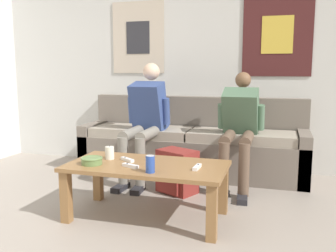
{
  "coord_description": "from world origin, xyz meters",
  "views": [
    {
      "loc": [
        1.09,
        -1.56,
        1.16
      ],
      "look_at": [
        0.14,
        1.59,
        0.66
      ],
      "focal_mm": 40.0,
      "sensor_mm": 36.0,
      "label": 1
    }
  ],
  "objects_px": {
    "person_seated_teen": "(239,125)",
    "drink_can_blue": "(150,164)",
    "person_seated_adult": "(145,117)",
    "game_controller_near_left": "(130,166)",
    "couch": "(192,147)",
    "backpack": "(177,172)",
    "coffee_table": "(147,173)",
    "game_controller_far_center": "(197,167)",
    "game_controller_near_right": "(127,160)",
    "ceramic_bowl": "(92,160)",
    "pillar_candle": "(110,153)"
  },
  "relations": [
    {
      "from": "person_seated_adult",
      "to": "game_controller_far_center",
      "type": "height_order",
      "value": "person_seated_adult"
    },
    {
      "from": "person_seated_adult",
      "to": "person_seated_teen",
      "type": "height_order",
      "value": "person_seated_adult"
    },
    {
      "from": "ceramic_bowl",
      "to": "game_controller_far_center",
      "type": "xyz_separation_m",
      "value": [
        0.81,
        0.1,
        -0.02
      ]
    },
    {
      "from": "drink_can_blue",
      "to": "game_controller_far_center",
      "type": "bearing_deg",
      "value": 33.22
    },
    {
      "from": "ceramic_bowl",
      "to": "pillar_candle",
      "type": "height_order",
      "value": "pillar_candle"
    },
    {
      "from": "drink_can_blue",
      "to": "couch",
      "type": "bearing_deg",
      "value": 92.32
    },
    {
      "from": "game_controller_far_center",
      "to": "person_seated_teen",
      "type": "bearing_deg",
      "value": 79.69
    },
    {
      "from": "coffee_table",
      "to": "person_seated_adult",
      "type": "bearing_deg",
      "value": 110.86
    },
    {
      "from": "couch",
      "to": "game_controller_near_left",
      "type": "relative_size",
      "value": 16.9
    },
    {
      "from": "person_seated_teen",
      "to": "backpack",
      "type": "bearing_deg",
      "value": -144.74
    },
    {
      "from": "coffee_table",
      "to": "backpack",
      "type": "relative_size",
      "value": 2.92
    },
    {
      "from": "person_seated_adult",
      "to": "coffee_table",
      "type": "bearing_deg",
      "value": -69.14
    },
    {
      "from": "couch",
      "to": "drink_can_blue",
      "type": "relative_size",
      "value": 19.97
    },
    {
      "from": "pillar_candle",
      "to": "game_controller_near_right",
      "type": "bearing_deg",
      "value": -8.0
    },
    {
      "from": "person_seated_adult",
      "to": "backpack",
      "type": "bearing_deg",
      "value": -38.81
    },
    {
      "from": "person_seated_adult",
      "to": "drink_can_blue",
      "type": "xyz_separation_m",
      "value": [
        0.49,
        -1.22,
        -0.17
      ]
    },
    {
      "from": "couch",
      "to": "pillar_candle",
      "type": "xyz_separation_m",
      "value": [
        -0.39,
        -1.29,
        0.19
      ]
    },
    {
      "from": "person_seated_adult",
      "to": "game_controller_far_center",
      "type": "bearing_deg",
      "value": -52.7
    },
    {
      "from": "person_seated_adult",
      "to": "game_controller_near_right",
      "type": "height_order",
      "value": "person_seated_adult"
    },
    {
      "from": "coffee_table",
      "to": "drink_can_blue",
      "type": "relative_size",
      "value": 9.88
    },
    {
      "from": "game_controller_near_left",
      "to": "backpack",
      "type": "bearing_deg",
      "value": 79.46
    },
    {
      "from": "couch",
      "to": "game_controller_far_center",
      "type": "xyz_separation_m",
      "value": [
        0.36,
        -1.39,
        0.15
      ]
    },
    {
      "from": "person_seated_teen",
      "to": "game_controller_far_center",
      "type": "height_order",
      "value": "person_seated_teen"
    },
    {
      "from": "drink_can_blue",
      "to": "pillar_candle",
      "type": "bearing_deg",
      "value": 147.53
    },
    {
      "from": "couch",
      "to": "game_controller_near_right",
      "type": "distance_m",
      "value": 1.34
    },
    {
      "from": "person_seated_teen",
      "to": "backpack",
      "type": "relative_size",
      "value": 2.69
    },
    {
      "from": "coffee_table",
      "to": "game_controller_far_center",
      "type": "xyz_separation_m",
      "value": [
        0.4,
        -0.02,
        0.08
      ]
    },
    {
      "from": "drink_can_blue",
      "to": "game_controller_far_center",
      "type": "distance_m",
      "value": 0.36
    },
    {
      "from": "coffee_table",
      "to": "game_controller_near_left",
      "type": "distance_m",
      "value": 0.17
    },
    {
      "from": "person_seated_teen",
      "to": "ceramic_bowl",
      "type": "distance_m",
      "value": 1.53
    },
    {
      "from": "couch",
      "to": "backpack",
      "type": "height_order",
      "value": "couch"
    },
    {
      "from": "game_controller_near_left",
      "to": "game_controller_near_right",
      "type": "bearing_deg",
      "value": 119.5
    },
    {
      "from": "drink_can_blue",
      "to": "backpack",
      "type": "bearing_deg",
      "value": 92.97
    },
    {
      "from": "backpack",
      "to": "drink_can_blue",
      "type": "relative_size",
      "value": 3.39
    },
    {
      "from": "coffee_table",
      "to": "game_controller_near_left",
      "type": "height_order",
      "value": "game_controller_near_left"
    },
    {
      "from": "coffee_table",
      "to": "game_controller_near_right",
      "type": "distance_m",
      "value": 0.21
    },
    {
      "from": "person_seated_teen",
      "to": "ceramic_bowl",
      "type": "height_order",
      "value": "person_seated_teen"
    },
    {
      "from": "person_seated_adult",
      "to": "game_controller_near_left",
      "type": "bearing_deg",
      "value": -75.19
    },
    {
      "from": "backpack",
      "to": "ceramic_bowl",
      "type": "xyz_separation_m",
      "value": [
        -0.46,
        -0.78,
        0.27
      ]
    },
    {
      "from": "game_controller_near_left",
      "to": "game_controller_near_right",
      "type": "height_order",
      "value": "same"
    },
    {
      "from": "game_controller_near_left",
      "to": "game_controller_near_right",
      "type": "distance_m",
      "value": 0.2
    },
    {
      "from": "drink_can_blue",
      "to": "game_controller_near_right",
      "type": "distance_m",
      "value": 0.39
    },
    {
      "from": "coffee_table",
      "to": "backpack",
      "type": "bearing_deg",
      "value": 84.77
    },
    {
      "from": "person_seated_teen",
      "to": "drink_can_blue",
      "type": "relative_size",
      "value": 9.1
    },
    {
      "from": "ceramic_bowl",
      "to": "coffee_table",
      "type": "bearing_deg",
      "value": 17.18
    },
    {
      "from": "couch",
      "to": "pillar_candle",
      "type": "bearing_deg",
      "value": -106.68
    },
    {
      "from": "drink_can_blue",
      "to": "game_controller_near_left",
      "type": "height_order",
      "value": "drink_can_blue"
    },
    {
      "from": "couch",
      "to": "person_seated_teen",
      "type": "xyz_separation_m",
      "value": [
        0.55,
        -0.34,
        0.32
      ]
    },
    {
      "from": "drink_can_blue",
      "to": "game_controller_near_right",
      "type": "xyz_separation_m",
      "value": [
        -0.29,
        0.26,
        -0.05
      ]
    },
    {
      "from": "pillar_candle",
      "to": "drink_can_blue",
      "type": "distance_m",
      "value": 0.54
    }
  ]
}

